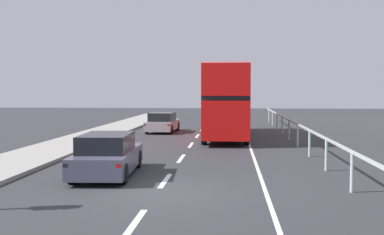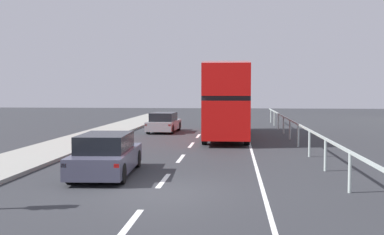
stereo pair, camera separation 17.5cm
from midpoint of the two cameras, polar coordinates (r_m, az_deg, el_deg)
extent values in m
cube|color=#2B2D31|center=(13.45, -4.12, -9.18)|extent=(73.53, 120.00, 0.10)
cube|color=silver|center=(10.32, -7.13, -12.80)|extent=(0.16, 2.32, 0.01)
cube|color=silver|center=(14.89, -3.17, -7.73)|extent=(0.16, 2.32, 0.01)
cube|color=silver|center=(19.57, -1.13, -5.04)|extent=(0.16, 2.32, 0.01)
cube|color=silver|center=(24.29, 0.12, -3.39)|extent=(0.16, 2.32, 0.01)
cube|color=silver|center=(29.02, 0.95, -2.28)|extent=(0.16, 2.32, 0.01)
cube|color=silver|center=(33.78, 1.55, -1.48)|extent=(0.16, 2.32, 0.01)
cube|color=silver|center=(38.53, 2.00, -0.87)|extent=(0.16, 2.32, 0.01)
cube|color=silver|center=(43.30, 2.36, -0.40)|extent=(0.16, 2.32, 0.01)
cube|color=silver|center=(22.15, 7.55, -4.08)|extent=(0.12, 46.00, 0.01)
cube|color=#ACBAB4|center=(22.27, 13.76, -1.16)|extent=(0.08, 42.00, 0.08)
cylinder|color=#ACBAB4|center=(13.80, 19.16, -6.40)|extent=(0.10, 0.10, 1.14)
cylinder|color=#ACBAB4|center=(17.18, 16.34, -4.45)|extent=(0.10, 0.10, 1.14)
cylinder|color=#ACBAB4|center=(20.60, 14.46, -3.13)|extent=(0.10, 0.10, 1.14)
cylinder|color=#ACBAB4|center=(24.04, 13.12, -2.19)|extent=(0.10, 0.10, 1.14)
cylinder|color=#ACBAB4|center=(27.50, 12.12, -1.48)|extent=(0.10, 0.10, 1.14)
cylinder|color=#ACBAB4|center=(30.96, 11.34, -0.93)|extent=(0.10, 0.10, 1.14)
cylinder|color=#ACBAB4|center=(34.44, 10.72, -0.49)|extent=(0.10, 0.10, 1.14)
cylinder|color=#ACBAB4|center=(37.91, 10.21, -0.14)|extent=(0.10, 0.10, 1.14)
cylinder|color=#ACBAB4|center=(41.40, 9.79, 0.16)|extent=(0.10, 0.10, 1.14)
cube|color=red|center=(28.33, 4.32, 0.30)|extent=(2.65, 11.22, 2.00)
cube|color=black|center=(28.29, 4.33, 2.57)|extent=(2.66, 10.77, 0.24)
cube|color=red|center=(28.29, 4.34, 4.45)|extent=(2.65, 11.22, 1.62)
cube|color=silver|center=(28.32, 4.35, 6.18)|extent=(2.60, 10.99, 0.10)
cube|color=black|center=(33.88, 4.27, 0.98)|extent=(2.17, 0.09, 1.40)
cube|color=yellow|center=(33.86, 4.29, 4.96)|extent=(1.45, 0.07, 0.28)
cylinder|color=black|center=(32.57, 2.33, -0.78)|extent=(0.30, 1.01, 1.00)
cylinder|color=black|center=(32.58, 6.22, -0.80)|extent=(0.30, 1.01, 1.00)
cylinder|color=black|center=(24.44, 1.76, -2.18)|extent=(0.30, 1.01, 1.00)
cylinder|color=black|center=(24.45, 6.96, -2.20)|extent=(0.30, 1.01, 1.00)
cube|color=#444559|center=(16.04, -10.11, -5.13)|extent=(2.00, 4.57, 0.66)
cube|color=black|center=(15.74, -10.30, -3.03)|extent=(1.67, 2.55, 0.58)
cube|color=red|center=(14.09, -15.11, -5.70)|extent=(0.16, 0.07, 0.12)
cube|color=red|center=(13.72, -8.88, -5.87)|extent=(0.16, 0.07, 0.12)
cylinder|color=black|center=(17.72, -11.58, -4.96)|extent=(0.24, 0.65, 0.64)
cylinder|color=black|center=(17.42, -6.47, -5.06)|extent=(0.24, 0.65, 0.64)
cylinder|color=black|center=(14.79, -14.39, -6.66)|extent=(0.24, 0.65, 0.64)
cylinder|color=black|center=(14.42, -8.28, -6.84)|extent=(0.24, 0.65, 0.64)
cube|color=gray|center=(31.78, -3.29, -0.92)|extent=(1.92, 4.31, 0.60)
cube|color=black|center=(31.54, -3.36, 0.10)|extent=(1.63, 2.39, 0.56)
cube|color=red|center=(29.90, -5.50, -0.92)|extent=(0.16, 0.07, 0.12)
cube|color=red|center=(29.58, -2.59, -0.95)|extent=(0.16, 0.07, 0.12)
cylinder|color=black|center=(33.34, -4.16, -1.00)|extent=(0.23, 0.65, 0.64)
cylinder|color=black|center=(33.05, -1.47, -1.03)|extent=(0.23, 0.65, 0.64)
cylinder|color=black|center=(30.58, -5.25, -1.41)|extent=(0.23, 0.65, 0.64)
cylinder|color=black|center=(30.26, -2.32, -1.44)|extent=(0.23, 0.65, 0.64)
camera|label=1|loc=(0.09, -89.77, 0.01)|focal=43.44mm
camera|label=2|loc=(0.09, 90.23, -0.01)|focal=43.44mm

